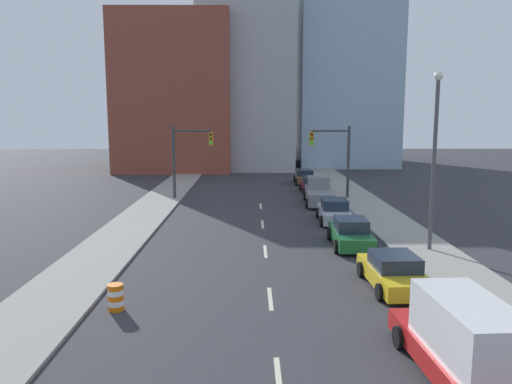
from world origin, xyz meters
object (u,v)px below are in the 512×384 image
Objects in this scene: box_truck_red at (465,344)px; sedan_yellow at (394,272)px; sedan_silver at (334,212)px; traffic_signal_right at (337,153)px; street_lamp at (435,150)px; sedan_green at (351,234)px; sedan_maroon at (312,186)px; traffic_barrel at (116,297)px; pickup_truck_gray at (319,193)px; sedan_brown at (305,177)px; traffic_signal_left at (185,153)px.

box_truck_red is 7.28m from sedan_yellow.
traffic_signal_right is at bearing 81.94° from sedan_silver.
street_lamp is at bearing 71.17° from box_truck_red.
sedan_green is 1.01× the size of sedan_maroon.
sedan_green is (10.07, 8.70, 0.22)m from traffic_barrel.
sedan_yellow is 6.42m from sedan_green.
pickup_truck_gray reaches higher than sedan_green.
street_lamp is 13.74m from box_truck_red.
box_truck_red reaches higher than sedan_maroon.
box_truck_red is 38.39m from sedan_brown.
box_truck_red is 32.35m from sedan_maroon.
sedan_green is at bearing 91.94° from sedan_yellow.
sedan_yellow is 0.79× the size of pickup_truck_gray.
sedan_maroon is at bearing -88.21° from sedan_brown.
traffic_barrel is at bearing -88.45° from traffic_signal_left.
sedan_silver reaches higher than sedan_yellow.
traffic_signal_right is 16.55m from street_lamp.
traffic_signal_left is at bearing -164.19° from sedan_maroon.
street_lamp reaches higher than sedan_brown.
street_lamp is 1.97× the size of sedan_yellow.
sedan_maroon is at bearing 69.39° from traffic_barrel.
traffic_barrel is 0.17× the size of pickup_truck_gray.
sedan_green reaches higher than sedan_brown.
traffic_signal_right is 0.67× the size of street_lamp.
box_truck_red is at bearing -86.21° from pickup_truck_gray.
pickup_truck_gray is (10.11, 21.65, 0.37)m from traffic_barrel.
street_lamp is at bearing -13.65° from sedan_green.
sedan_maroon reaches higher than sedan_yellow.
traffic_signal_right is at bearing 56.38° from pickup_truck_gray.
traffic_signal_right reaches higher than sedan_silver.
sedan_silver is at bearing -91.69° from sedan_maroon.
traffic_barrel is 16.53m from street_lamp.
sedan_yellow is 1.02× the size of sedan_maroon.
traffic_barrel is 34.96m from sedan_brown.
sedan_brown reaches higher than sedan_yellow.
sedan_brown is at bearing 40.78° from traffic_signal_left.
sedan_silver is 12.54m from sedan_maroon.
sedan_green is 0.97× the size of sedan_silver.
box_truck_red reaches higher than sedan_yellow.
pickup_truck_gray reaches higher than sedan_maroon.
traffic_signal_left reaches higher than box_truck_red.
sedan_green is at bearing 88.00° from box_truck_red.
pickup_truck_gray is at bearing -89.40° from sedan_brown.
street_lamp is at bearing -83.11° from traffic_signal_right.
sedan_brown is (0.04, 18.58, -0.02)m from sedan_silver.
traffic_signal_left and traffic_signal_right have the same top height.
sedan_brown is (0.18, 24.72, -0.03)m from sedan_green.
traffic_signal_left is 14.73m from sedan_brown.
sedan_maroon is (0.23, 18.68, -0.05)m from sedan_green.
traffic_signal_right is 15.75m from sedan_green.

